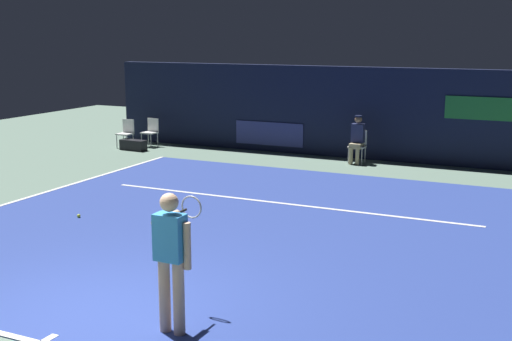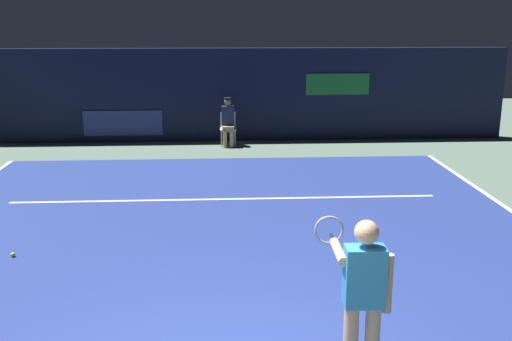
{
  "view_description": "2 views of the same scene",
  "coord_description": "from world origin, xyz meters",
  "px_view_note": "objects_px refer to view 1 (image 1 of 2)",
  "views": [
    {
      "loc": [
        5.29,
        -6.35,
        3.54
      ],
      "look_at": [
        0.08,
        4.74,
        1.0
      ],
      "focal_mm": 46.79,
      "sensor_mm": 36.0,
      "label": 1
    },
    {
      "loc": [
        -0.03,
        -4.93,
        3.46
      ],
      "look_at": [
        0.54,
        5.14,
        0.85
      ],
      "focal_mm": 42.01,
      "sensor_mm": 36.0,
      "label": 2
    }
  ],
  "objects_px": {
    "courtside_chair_far": "(126,132)",
    "equipment_bag": "(133,145)",
    "tennis_player": "(172,254)",
    "line_judge_on_chair": "(357,139)",
    "courtside_chair_near": "(151,131)",
    "tennis_ball": "(79,216)"
  },
  "relations": [
    {
      "from": "tennis_player",
      "to": "courtside_chair_near",
      "type": "xyz_separation_m",
      "value": [
        -7.82,
        11.15,
        -0.49
      ]
    },
    {
      "from": "courtside_chair_far",
      "to": "tennis_player",
      "type": "bearing_deg",
      "value": -51.69
    },
    {
      "from": "tennis_player",
      "to": "equipment_bag",
      "type": "height_order",
      "value": "tennis_player"
    },
    {
      "from": "tennis_ball",
      "to": "equipment_bag",
      "type": "xyz_separation_m",
      "value": [
        -3.54,
        6.79,
        0.11
      ]
    },
    {
      "from": "courtside_chair_far",
      "to": "equipment_bag",
      "type": "height_order",
      "value": "courtside_chair_far"
    },
    {
      "from": "line_judge_on_chair",
      "to": "equipment_bag",
      "type": "bearing_deg",
      "value": -172.47
    },
    {
      "from": "courtside_chair_far",
      "to": "tennis_ball",
      "type": "relative_size",
      "value": 12.94
    },
    {
      "from": "equipment_bag",
      "to": "courtside_chair_near",
      "type": "bearing_deg",
      "value": 87.97
    },
    {
      "from": "courtside_chair_near",
      "to": "tennis_player",
      "type": "bearing_deg",
      "value": -54.93
    },
    {
      "from": "tennis_ball",
      "to": "equipment_bag",
      "type": "bearing_deg",
      "value": 117.55
    },
    {
      "from": "courtside_chair_far",
      "to": "equipment_bag",
      "type": "bearing_deg",
      "value": -32.75
    },
    {
      "from": "equipment_bag",
      "to": "line_judge_on_chair",
      "type": "bearing_deg",
      "value": 11.33
    },
    {
      "from": "courtside_chair_far",
      "to": "courtside_chair_near",
      "type": "bearing_deg",
      "value": 44.3
    },
    {
      "from": "courtside_chair_near",
      "to": "tennis_ball",
      "type": "bearing_deg",
      "value": -65.64
    },
    {
      "from": "courtside_chair_far",
      "to": "tennis_ball",
      "type": "distance_m",
      "value": 8.16
    },
    {
      "from": "tennis_player",
      "to": "line_judge_on_chair",
      "type": "relative_size",
      "value": 1.31
    },
    {
      "from": "courtside_chair_near",
      "to": "courtside_chair_far",
      "type": "height_order",
      "value": "same"
    },
    {
      "from": "courtside_chair_near",
      "to": "tennis_ball",
      "type": "distance_m",
      "value": 8.39
    },
    {
      "from": "tennis_player",
      "to": "courtside_chair_far",
      "type": "distance_m",
      "value": 13.53
    },
    {
      "from": "line_judge_on_chair",
      "to": "courtside_chair_near",
      "type": "distance_m",
      "value": 6.73
    },
    {
      "from": "tennis_player",
      "to": "courtside_chair_far",
      "type": "xyz_separation_m",
      "value": [
        -8.38,
        10.61,
        -0.49
      ]
    },
    {
      "from": "tennis_player",
      "to": "equipment_bag",
      "type": "bearing_deg",
      "value": 127.51
    }
  ]
}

